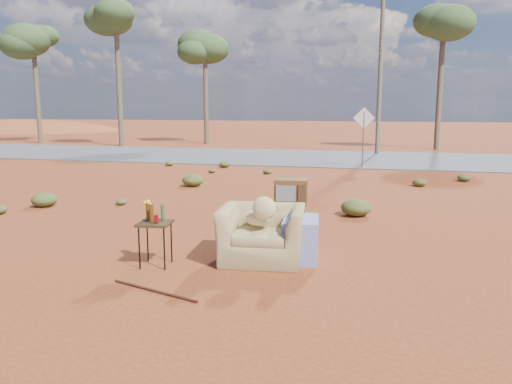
# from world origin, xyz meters

# --- Properties ---
(ground) EXTENTS (140.00, 140.00, 0.00)m
(ground) POSITION_xyz_m (0.00, 0.00, 0.00)
(ground) COLOR #923E1D
(ground) RESTS_ON ground
(highway) EXTENTS (140.00, 7.00, 0.04)m
(highway) POSITION_xyz_m (0.00, 15.00, 0.02)
(highway) COLOR #565659
(highway) RESTS_ON ground
(dirt_mound) EXTENTS (26.00, 18.00, 2.00)m
(dirt_mound) POSITION_xyz_m (-30.00, 34.00, 0.00)
(dirt_mound) COLOR #9B4D25
(dirt_mound) RESTS_ON ground
(armchair) EXTENTS (1.47, 1.04, 1.05)m
(armchair) POSITION_xyz_m (0.53, 0.34, 0.49)
(armchair) COLOR #998553
(armchair) RESTS_ON ground
(tv_unit) EXTENTS (0.62, 0.52, 0.93)m
(tv_unit) POSITION_xyz_m (0.53, 2.20, 0.69)
(tv_unit) COLOR black
(tv_unit) RESTS_ON ground
(side_table) EXTENTS (0.49, 0.49, 0.90)m
(side_table) POSITION_xyz_m (-0.99, -0.28, 0.65)
(side_table) COLOR #382714
(side_table) RESTS_ON ground
(rusty_bar) EXTENTS (1.27, 0.45, 0.04)m
(rusty_bar) POSITION_xyz_m (-0.55, -1.25, 0.02)
(rusty_bar) COLOR #4A2013
(rusty_bar) RESTS_ON ground
(road_sign) EXTENTS (0.78, 0.06, 2.19)m
(road_sign) POSITION_xyz_m (1.50, 12.00, 1.50)
(road_sign) COLOR brown
(road_sign) RESTS_ON ground
(eucalyptus_far_left) EXTENTS (3.20, 3.20, 7.10)m
(eucalyptus_far_left) POSITION_xyz_m (-18.00, 20.00, 5.94)
(eucalyptus_far_left) COLOR brown
(eucalyptus_far_left) RESTS_ON ground
(eucalyptus_left) EXTENTS (3.20, 3.20, 8.10)m
(eucalyptus_left) POSITION_xyz_m (-12.00, 19.00, 6.92)
(eucalyptus_left) COLOR brown
(eucalyptus_left) RESTS_ON ground
(eucalyptus_near_left) EXTENTS (3.20, 3.20, 6.60)m
(eucalyptus_near_left) POSITION_xyz_m (-8.00, 22.00, 5.45)
(eucalyptus_near_left) COLOR brown
(eucalyptus_near_left) RESTS_ON ground
(eucalyptus_center) EXTENTS (3.20, 3.20, 7.60)m
(eucalyptus_center) POSITION_xyz_m (5.00, 21.00, 6.43)
(eucalyptus_center) COLOR brown
(eucalyptus_center) RESTS_ON ground
(utility_pole_center) EXTENTS (1.40, 0.20, 8.00)m
(utility_pole_center) POSITION_xyz_m (2.00, 17.50, 4.15)
(utility_pole_center) COLOR brown
(utility_pole_center) RESTS_ON ground
(scrub_patch) EXTENTS (17.49, 8.07, 0.33)m
(scrub_patch) POSITION_xyz_m (-0.82, 4.41, 0.14)
(scrub_patch) COLOR #4F5826
(scrub_patch) RESTS_ON ground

